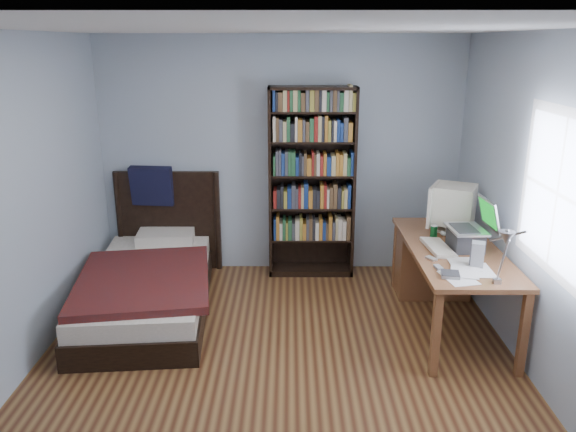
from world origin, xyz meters
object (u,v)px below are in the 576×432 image
object	(u,v)px
speaker	(478,254)
bookshelf	(312,183)
crt_monitor	(451,205)
keyboard	(438,248)
desk_lamp	(505,243)
laptop	(468,235)
desk	(437,260)
soda_can	(434,232)
bed	(151,280)

from	to	relation	value
speaker	bookshelf	distance (m)	2.04
speaker	crt_monitor	bearing A→B (deg)	108.15
bookshelf	keyboard	bearing A→B (deg)	-50.00
keyboard	desk_lamp	bearing A→B (deg)	-86.78
laptop	speaker	size ratio (longest dim) A/B	2.25
crt_monitor	keyboard	world-z (taller)	crt_monitor
desk	crt_monitor	size ratio (longest dim) A/B	3.31
speaker	laptop	bearing A→B (deg)	103.41
keyboard	soda_can	bearing A→B (deg)	78.71
soda_can	speaker	bearing A→B (deg)	-75.22
desk	laptop	xyz separation A→B (m)	(0.10, -0.52, 0.43)
laptop	speaker	distance (m)	0.39
desk_lamp	speaker	world-z (taller)	desk_lamp
desk_lamp	bookshelf	size ratio (longest dim) A/B	0.27
desk	keyboard	distance (m)	0.64
crt_monitor	desk_lamp	bearing A→B (deg)	-92.92
laptop	bookshelf	xyz separation A→B (m)	(-1.28, 1.22, 0.15)
speaker	bookshelf	world-z (taller)	bookshelf
keyboard	crt_monitor	bearing A→B (deg)	60.08
crt_monitor	speaker	distance (m)	0.88
desk	bookshelf	distance (m)	1.49
soda_can	bookshelf	size ratio (longest dim) A/B	0.06
bookshelf	speaker	bearing A→B (deg)	-52.35
desk_lamp	laptop	bearing A→B (deg)	84.56
crt_monitor	bookshelf	bearing A→B (deg)	149.60
desk_lamp	speaker	size ratio (longest dim) A/B	2.70
desk_lamp	bed	world-z (taller)	desk_lamp
laptop	soda_can	distance (m)	0.36
desk	desk_lamp	xyz separation A→B (m)	(0.00, -1.55, 0.74)
desk_lamp	crt_monitor	bearing A→B (deg)	87.08
crt_monitor	desk_lamp	size ratio (longest dim) A/B	0.97
laptop	desk_lamp	distance (m)	1.08
soda_can	bed	world-z (taller)	bed
crt_monitor	desk_lamp	distance (m)	1.53
soda_can	bed	xyz separation A→B (m)	(-2.61, 0.13, -0.53)
keyboard	bed	distance (m)	2.66
crt_monitor	bed	bearing A→B (deg)	-178.53
keyboard	soda_can	xyz separation A→B (m)	(0.03, 0.29, 0.04)
soda_can	keyboard	bearing A→B (deg)	-96.16
laptop	keyboard	xyz separation A→B (m)	(-0.25, -0.01, -0.11)
crt_monitor	bed	distance (m)	2.90
desk_lamp	keyboard	size ratio (longest dim) A/B	1.18
keyboard	desk	bearing A→B (deg)	69.29
speaker	keyboard	bearing A→B (deg)	138.32
crt_monitor	bookshelf	xyz separation A→B (m)	(-1.26, 0.74, 0.02)
laptop	desk_lamp	world-z (taller)	desk_lamp
laptop	crt_monitor	bearing A→B (deg)	92.49
desk	soda_can	bearing A→B (deg)	-116.10
desk	laptop	size ratio (longest dim) A/B	3.85
bed	bookshelf	bearing A→B (deg)	27.59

